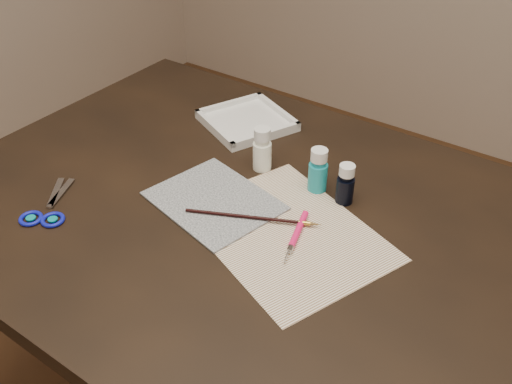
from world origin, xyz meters
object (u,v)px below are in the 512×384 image
Objects in this scene: paint_bottle_cyan at (318,170)px; canvas at (214,201)px; paint_bottle_navy at (346,184)px; paint_bottle_white at (262,149)px; paper at (286,233)px; scissors at (49,201)px; palette_tray at (247,120)px.

canvas is at bearing -133.06° from paint_bottle_cyan.
paint_bottle_cyan is 0.07m from paint_bottle_navy.
paint_bottle_cyan is (0.14, 0.00, -0.00)m from paint_bottle_white.
paper is 3.87× the size of paint_bottle_cyan.
scissors is (-0.27, -0.35, -0.04)m from paint_bottle_white.
scissors is at bearing -155.89° from paper.
paint_bottle_cyan is at bearing 175.72° from paint_bottle_navy.
paper is at bearing -43.65° from paint_bottle_white.
paint_bottle_navy is (0.04, 0.15, 0.04)m from paper.
paint_bottle_white is 0.20m from paint_bottle_navy.
canvas is 1.28× the size of palette_tray.
scissors is at bearing -144.27° from paint_bottle_navy.
paint_bottle_white is at bearing 136.35° from paper.
paint_bottle_white is 0.55× the size of scissors.
canvas is 2.47× the size of paint_bottle_white.
paint_bottle_navy reaches higher than paper.
paint_bottle_white reaches higher than paper.
paint_bottle_navy is (0.06, -0.00, -0.00)m from paint_bottle_cyan.
paint_bottle_white reaches higher than scissors.
canvas is at bearing -93.42° from paint_bottle_white.
paper is 0.41m from palette_tray.
scissors is at bearing -128.42° from paint_bottle_white.
paint_bottle_cyan is 0.31m from palette_tray.
paint_bottle_white is 0.20m from palette_tray.
palette_tray reaches higher than canvas.
palette_tray is (-0.30, 0.29, 0.01)m from paper.
palette_tray is at bearing 157.63° from paint_bottle_navy.
paint_bottle_cyan is at bearing -87.01° from scissors.
paint_bottle_white is 0.14m from paint_bottle_cyan.
canvas is at bearing -179.05° from paper.
paint_bottle_navy is (0.21, 0.15, 0.04)m from canvas.
paper is at bearing -44.02° from palette_tray.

